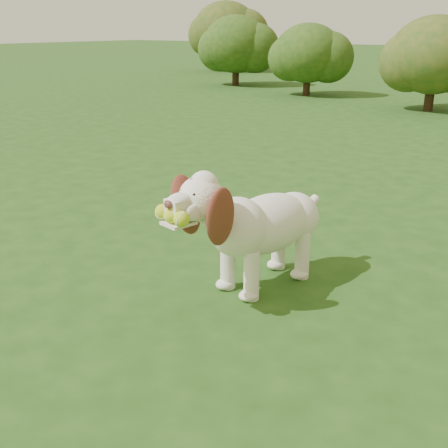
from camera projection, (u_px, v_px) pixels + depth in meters
The scene contains 6 objects.
ground at pixel (236, 292), 3.08m from camera, with size 80.00×80.00×0.00m, color #1E4313.
dog at pixel (255, 222), 3.01m from camera, with size 0.52×1.11×0.73m.
shrub_a at pixel (308, 53), 11.38m from camera, with size 1.39×1.39×1.44m.
shrub_g at pixel (226, 30), 17.40m from camera, with size 2.03×2.03×2.10m.
shrub_b at pixel (434, 55), 9.28m from camera, with size 1.50×1.50×1.55m.
shrub_e at pixel (236, 44), 13.32m from camera, with size 1.57×1.57×1.63m.
Camera 1 is at (1.58, -2.28, 1.38)m, focal length 45.00 mm.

